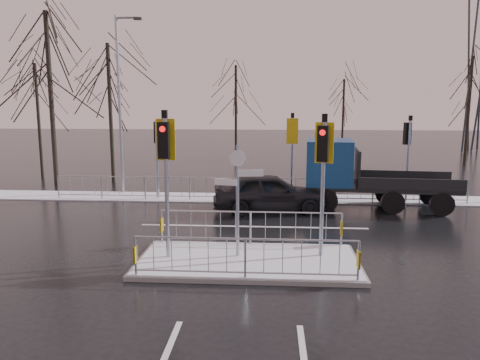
# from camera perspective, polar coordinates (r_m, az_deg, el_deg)

# --- Properties ---
(ground) EXTENTS (120.00, 120.00, 0.00)m
(ground) POSITION_cam_1_polar(r_m,az_deg,el_deg) (12.96, 0.98, -10.16)
(ground) COLOR black
(ground) RESTS_ON ground
(snow_verge) EXTENTS (30.00, 2.00, 0.04)m
(snow_verge) POSITION_cam_1_polar(r_m,az_deg,el_deg) (21.24, 2.15, -2.23)
(snow_verge) COLOR white
(snow_verge) RESTS_ON ground
(lane_markings) EXTENTS (8.00, 11.38, 0.01)m
(lane_markings) POSITION_cam_1_polar(r_m,az_deg,el_deg) (12.64, 0.91, -10.65)
(lane_markings) COLOR silver
(lane_markings) RESTS_ON ground
(traffic_island) EXTENTS (6.00, 3.04, 4.15)m
(traffic_island) POSITION_cam_1_polar(r_m,az_deg,el_deg) (12.84, 0.94, -8.50)
(traffic_island) COLOR slate
(traffic_island) RESTS_ON ground
(far_kerb_fixtures) EXTENTS (18.00, 0.65, 3.83)m
(far_kerb_fixtures) POSITION_cam_1_polar(r_m,az_deg,el_deg) (20.55, 2.94, 0.19)
(far_kerb_fixtures) COLOR #949AA2
(far_kerb_fixtures) RESTS_ON ground
(car_far_lane) EXTENTS (4.71, 2.38, 1.54)m
(car_far_lane) POSITION_cam_1_polar(r_m,az_deg,el_deg) (18.74, 3.64, -1.51)
(car_far_lane) COLOR black
(car_far_lane) RESTS_ON ground
(flatbed_truck) EXTENTS (6.21, 2.74, 2.79)m
(flatbed_truck) POSITION_cam_1_polar(r_m,az_deg,el_deg) (19.83, 13.27, 0.97)
(flatbed_truck) COLOR black
(flatbed_truck) RESTS_ON ground
(tree_near_a) EXTENTS (4.75, 4.75, 8.97)m
(tree_near_a) POSITION_cam_1_polar(r_m,az_deg,el_deg) (25.75, -22.27, 12.78)
(tree_near_a) COLOR black
(tree_near_a) RESTS_ON ground
(tree_near_b) EXTENTS (4.00, 4.00, 7.55)m
(tree_near_b) POSITION_cam_1_polar(r_m,az_deg,el_deg) (26.14, -15.65, 10.96)
(tree_near_b) COLOR black
(tree_near_b) RESTS_ON ground
(tree_near_c) EXTENTS (3.50, 3.50, 6.61)m
(tree_near_c) POSITION_cam_1_polar(r_m,az_deg,el_deg) (28.82, -23.49, 9.09)
(tree_near_c) COLOR black
(tree_near_c) RESTS_ON ground
(tree_far_a) EXTENTS (3.75, 3.75, 7.08)m
(tree_far_a) POSITION_cam_1_polar(r_m,az_deg,el_deg) (34.28, -0.51, 10.37)
(tree_far_a) COLOR black
(tree_far_a) RESTS_ON ground
(tree_far_b) EXTENTS (3.25, 3.25, 6.14)m
(tree_far_b) POSITION_cam_1_polar(r_m,az_deg,el_deg) (36.58, 12.50, 9.10)
(tree_far_b) COLOR black
(tree_far_b) RESTS_ON ground
(tree_far_c) EXTENTS (4.00, 4.00, 7.55)m
(tree_far_c) POSITION_cam_1_polar(r_m,az_deg,el_deg) (35.79, 26.26, 9.88)
(tree_far_c) COLOR black
(tree_far_c) RESTS_ON ground
(street_lamp_left) EXTENTS (1.25, 0.18, 8.20)m
(street_lamp_left) POSITION_cam_1_polar(r_m,az_deg,el_deg) (22.79, -14.32, 9.61)
(street_lamp_left) COLOR #949AA2
(street_lamp_left) RESTS_ON ground
(pylon_wires) EXTENTS (70.00, 2.38, 19.97)m
(pylon_wires) POSITION_cam_1_polar(r_m,az_deg,el_deg) (45.69, 25.89, 17.08)
(pylon_wires) COLOR #2D3033
(pylon_wires) RESTS_ON ground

